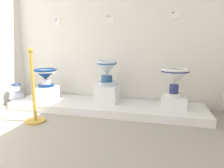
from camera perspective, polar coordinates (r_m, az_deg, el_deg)
wall_back at (r=3.46m, az=0.08°, el=19.40°), size 3.79×0.06×3.03m
display_platform at (r=3.14m, az=-1.90°, el=-6.54°), size 3.05×0.78×0.12m
plinth_block_leftmost at (r=3.48m, az=-18.58°, el=-2.51°), size 0.33×0.32×0.22m
antique_toilet_leftmost at (r=3.42m, az=-18.89°, el=2.56°), size 0.37×0.37×0.30m
plinth_block_central_ornate at (r=3.14m, az=-1.50°, el=-2.86°), size 0.34×0.33×0.28m
antique_toilet_central_ornate at (r=3.07m, az=-1.53°, el=3.97°), size 0.33×0.33×0.39m
plinth_block_squat_floral at (r=3.00m, az=17.47°, el=-5.07°), size 0.36×0.30×0.17m
antique_toilet_squat_floral at (r=2.92m, az=17.87°, el=2.00°), size 0.40×0.40×0.42m
info_placard_first at (r=3.79m, az=-15.58°, el=17.12°), size 0.10×0.01×0.15m
info_placard_second at (r=3.43m, az=-0.52°, el=18.61°), size 0.12×0.01×0.13m
info_placard_third at (r=3.33m, az=18.19°, el=18.69°), size 0.13×0.01×0.12m
decorative_vase_corner at (r=3.81m, az=-26.05°, el=-3.12°), size 0.26×0.26×0.37m
stanchion_post_near_left at (r=2.79m, az=-21.81°, el=-4.84°), size 0.27×0.27×0.98m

